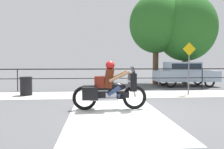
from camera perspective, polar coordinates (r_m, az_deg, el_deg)
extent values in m
plane|color=#565659|center=(7.07, 3.93, -9.22)|extent=(120.00, 120.00, 0.00)
cube|color=#B7B2A8|center=(10.39, 1.09, -5.24)|extent=(44.00, 2.40, 0.01)
cube|color=silver|center=(6.83, 0.81, -9.62)|extent=(2.71, 6.00, 0.01)
cube|color=black|center=(11.97, 0.28, 1.44)|extent=(36.00, 0.04, 0.06)
cube|color=black|center=(12.00, 0.28, -0.99)|extent=(36.00, 0.03, 0.04)
cylinder|color=black|center=(12.63, -23.46, -1.31)|extent=(0.05, 0.05, 1.20)
cylinder|color=black|center=(12.00, 0.28, -1.27)|extent=(0.05, 0.05, 1.20)
cylinder|color=black|center=(13.44, 22.49, -1.04)|extent=(0.05, 0.05, 1.20)
torus|color=black|center=(7.13, 5.91, -5.95)|extent=(0.78, 0.11, 0.78)
torus|color=black|center=(7.02, -7.15, -6.10)|extent=(0.78, 0.11, 0.78)
cube|color=black|center=(7.01, -0.56, -5.26)|extent=(1.22, 0.22, 0.20)
cube|color=silver|center=(7.02, -0.30, -5.66)|extent=(0.34, 0.26, 0.26)
ellipsoid|color=black|center=(7.00, 1.01, -3.20)|extent=(0.63, 0.30, 0.26)
cube|color=black|center=(6.98, -1.88, -3.71)|extent=(0.71, 0.28, 0.08)
cube|color=black|center=(7.06, 5.29, -1.93)|extent=(0.20, 0.53, 0.56)
cube|color=#1E232B|center=(7.04, 5.47, 1.16)|extent=(0.10, 0.45, 0.24)
cylinder|color=silver|center=(7.03, 4.17, -1.54)|extent=(0.04, 0.70, 0.04)
cylinder|color=silver|center=(6.87, -2.08, -6.54)|extent=(0.88, 0.09, 0.09)
cube|color=black|center=(6.75, -5.71, -4.95)|extent=(0.48, 0.28, 0.39)
cube|color=black|center=(7.22, -5.65, -4.42)|extent=(0.48, 0.28, 0.39)
cylinder|color=silver|center=(7.09, 5.68, -3.95)|extent=(0.18, 0.06, 0.50)
cube|color=#4C1E0F|center=(6.96, -0.83, -1.03)|extent=(0.32, 0.36, 0.62)
sphere|color=#8C6647|center=(6.94, -0.50, 2.26)|extent=(0.23, 0.23, 0.23)
sphere|color=#B21919|center=(6.94, -0.50, 2.43)|extent=(0.29, 0.29, 0.29)
cylinder|color=navy|center=(6.86, 0.51, -4.33)|extent=(0.44, 0.13, 0.34)
cylinder|color=navy|center=(6.89, 1.76, -5.56)|extent=(0.11, 0.11, 0.12)
cube|color=black|center=(6.91, 2.17, -6.06)|extent=(0.20, 0.10, 0.09)
cylinder|color=navy|center=(7.15, 0.29, -4.03)|extent=(0.44, 0.13, 0.34)
cylinder|color=navy|center=(7.19, 1.49, -5.21)|extent=(0.11, 0.11, 0.12)
cube|color=black|center=(7.20, 1.88, -5.68)|extent=(0.20, 0.10, 0.09)
cylinder|color=#8C6647|center=(6.68, 1.97, -0.53)|extent=(0.65, 0.09, 0.37)
cylinder|color=#8C6647|center=(7.28, 1.42, -0.24)|extent=(0.65, 0.09, 0.37)
cube|color=maroon|center=(6.95, -3.30, -1.97)|extent=(0.32, 0.29, 0.37)
cube|color=#9EB2C6|center=(14.82, 18.62, -0.33)|extent=(3.91, 1.65, 0.66)
cube|color=#9EB2C6|center=(14.70, 17.82, 2.05)|extent=(2.03, 1.45, 0.56)
cube|color=#19232D|center=(15.11, 21.32, 2.02)|extent=(0.04, 1.28, 0.45)
cube|color=#19232D|center=(14.70, 17.82, 2.05)|extent=(1.87, 1.48, 0.37)
torus|color=black|center=(14.69, 24.12, -1.76)|extent=(0.68, 0.11, 0.68)
torus|color=black|center=(16.03, 21.51, -1.33)|extent=(0.68, 0.11, 0.68)
torus|color=black|center=(13.69, 15.19, -1.93)|extent=(0.68, 0.11, 0.68)
torus|color=black|center=(15.12, 13.23, -1.45)|extent=(0.68, 0.11, 0.68)
cylinder|color=black|center=(10.84, -21.51, -3.00)|extent=(0.53, 0.53, 0.80)
cylinder|color=black|center=(10.81, -21.56, -0.72)|extent=(0.56, 0.56, 0.06)
cylinder|color=slate|center=(10.95, 19.40, 0.99)|extent=(0.06, 0.06, 2.29)
cube|color=yellow|center=(10.95, 19.54, 6.29)|extent=(0.63, 0.02, 0.63)
cylinder|color=brown|center=(15.79, 11.30, 2.45)|extent=(0.40, 0.40, 2.71)
ellipsoid|color=#286623|center=(16.02, 11.41, 12.85)|extent=(3.72, 3.72, 4.09)
cylinder|color=brown|center=(16.30, 18.53, 1.50)|extent=(0.37, 0.37, 2.22)
ellipsoid|color=#286623|center=(16.48, 18.70, 11.43)|extent=(4.21, 4.21, 4.63)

